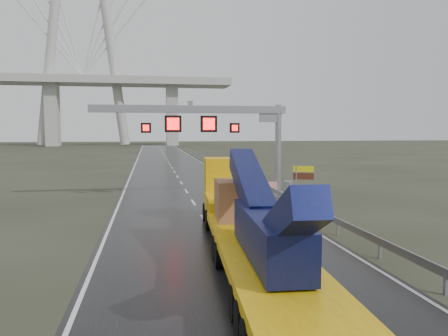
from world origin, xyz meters
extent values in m
plane|color=#2A2D1F|center=(0.00, 0.00, 0.00)|extent=(400.00, 400.00, 0.00)
cube|color=black|center=(0.00, 40.00, 0.01)|extent=(11.00, 200.00, 0.02)
cube|color=#A5A5A0|center=(6.90, 18.00, 0.15)|extent=(1.20, 1.20, 0.30)
cylinder|color=#92939A|center=(6.90, 18.00, 3.60)|extent=(0.48, 0.48, 7.20)
cube|color=#92939A|center=(0.00, 18.00, 6.80)|extent=(14.80, 0.55, 0.55)
cube|color=#92939A|center=(6.10, 18.00, 6.30)|extent=(1.40, 0.35, 0.90)
cube|color=#92939A|center=(0.00, 18.00, 7.25)|extent=(0.35, 0.35, 0.35)
cube|color=black|center=(-1.30, 17.95, 5.70)|extent=(1.25, 0.25, 1.25)
cube|color=#FF0C0C|center=(-1.30, 17.81, 5.70)|extent=(0.90, 0.02, 0.90)
cube|color=black|center=(1.40, 17.95, 5.70)|extent=(1.25, 0.25, 1.25)
cube|color=#FF0C0C|center=(1.40, 17.81, 5.70)|extent=(0.90, 0.02, 0.90)
cube|color=black|center=(-3.30, 17.95, 5.40)|extent=(0.75, 0.25, 0.75)
cube|color=#FF0C0C|center=(-3.30, 17.81, 5.40)|extent=(0.54, 0.02, 0.54)
cube|color=black|center=(3.40, 17.95, 5.40)|extent=(0.75, 0.25, 0.75)
cube|color=#FF0C0C|center=(3.40, 17.81, 5.40)|extent=(0.54, 0.02, 0.54)
cube|color=#A5A5A0|center=(-35.00, 140.00, 10.50)|extent=(4.00, 6.00, 21.00)
cube|color=#A5A5A0|center=(5.00, 140.00, 10.50)|extent=(4.00, 6.00, 21.00)
cube|color=#E4B90C|center=(0.61, -1.13, 1.03)|extent=(3.57, 13.90, 0.34)
cube|color=#E4B90C|center=(1.05, 6.13, 1.42)|extent=(2.62, 1.33, 0.49)
cube|color=#E4B90C|center=(1.14, 7.69, 1.18)|extent=(2.73, 3.10, 1.18)
cube|color=#E4B90C|center=(1.25, 9.46, 2.36)|extent=(2.57, 2.11, 2.55)
cube|color=black|center=(1.31, 10.46, 2.65)|extent=(2.26, 0.18, 1.18)
cube|color=#0E1642|center=(0.55, -2.11, 1.97)|extent=(1.73, 5.97, 1.38)
cube|color=#0E1642|center=(0.76, 1.32, 3.14)|extent=(1.30, 5.46, 2.51)
cube|color=#0E1642|center=(0.41, -4.57, 2.85)|extent=(1.12, 3.94, 2.37)
cylinder|color=#92939A|center=(1.14, -2.15, 2.85)|extent=(0.31, 0.31, 1.57)
cube|color=#9A6845|center=(0.92, 3.97, 2.09)|extent=(2.29, 2.29, 1.77)
cylinder|color=black|center=(0.35, -5.55, 0.49)|extent=(2.90, 1.15, 0.98)
cylinder|color=black|center=(0.76, 1.32, 0.49)|extent=(2.90, 1.15, 0.98)
cylinder|color=black|center=(1.23, 9.26, 0.54)|extent=(2.71, 1.24, 1.08)
cylinder|color=#92939A|center=(7.67, 15.83, 1.31)|extent=(0.09, 0.09, 2.62)
cylinder|color=#92939A|center=(8.77, 15.83, 1.31)|extent=(0.09, 0.09, 2.62)
cube|color=yellow|center=(8.22, 15.83, 2.35)|extent=(1.46, 0.60, 0.44)
cube|color=#522417|center=(8.22, 15.83, 1.80)|extent=(1.46, 0.60, 0.49)
cube|color=red|center=(6.38, 17.78, 0.59)|extent=(0.72, 0.42, 1.18)
camera|label=1|loc=(-3.08, -15.03, 5.19)|focal=35.00mm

